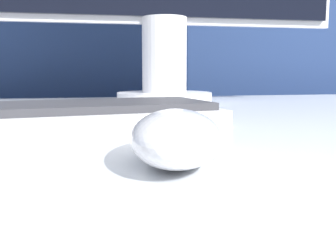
% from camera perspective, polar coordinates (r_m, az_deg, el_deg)
% --- Properties ---
extents(partition_panel, '(5.00, 0.03, 1.27)m').
position_cam_1_polar(partition_panel, '(1.03, -11.04, -0.72)').
color(partition_panel, navy).
rests_on(partition_panel, ground_plane).
extents(computer_mouse_near, '(0.08, 0.13, 0.03)m').
position_cam_1_polar(computer_mouse_near, '(0.25, 1.59, -1.48)').
color(computer_mouse_near, white).
rests_on(computer_mouse_near, desk).
extents(keyboard, '(0.42, 0.19, 0.02)m').
position_cam_1_polar(keyboard, '(0.43, -18.95, 1.40)').
color(keyboard, silver).
rests_on(keyboard, desk).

